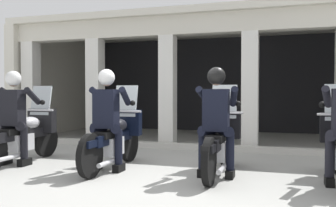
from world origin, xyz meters
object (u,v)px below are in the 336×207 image
object	(u,v)px
police_officer_far_left	(14,109)
motorcycle_center_right	(220,140)
police_officer_center_left	(107,111)
police_officer_center_right	(216,112)
motorcycle_center_left	(115,137)
motorcycle_far_left	(26,134)

from	to	relation	value
police_officer_far_left	motorcycle_center_right	world-z (taller)	police_officer_far_left
police_officer_center_left	police_officer_center_right	world-z (taller)	same
motorcycle_center_left	police_officer_far_left	bearing A→B (deg)	-173.21
motorcycle_center_left	police_officer_center_right	xyz separation A→B (m)	(1.70, -0.21, 0.44)
motorcycle_center_right	police_officer_center_right	world-z (taller)	police_officer_center_right
police_officer_far_left	motorcycle_center_left	distance (m)	1.79
motorcycle_center_right	motorcycle_center_left	bearing A→B (deg)	177.21
motorcycle_far_left	police_officer_center_right	xyz separation A→B (m)	(3.40, -0.17, 0.44)
police_officer_center_left	motorcycle_center_right	size ratio (longest dim) A/B	0.78
police_officer_center_right	motorcycle_center_left	bearing A→B (deg)	167.69
police_officer_center_left	police_officer_center_right	xyz separation A→B (m)	(1.70, 0.07, 0.00)
motorcycle_far_left	police_officer_center_right	world-z (taller)	police_officer_center_right
police_officer_far_left	motorcycle_center_left	world-z (taller)	police_officer_far_left
police_officer_far_left	police_officer_center_left	world-z (taller)	same
police_officer_center_left	police_officer_far_left	bearing A→B (deg)	177.37
motorcycle_far_left	police_officer_far_left	world-z (taller)	police_officer_far_left
police_officer_far_left	motorcycle_center_left	size ratio (longest dim) A/B	0.78
police_officer_far_left	motorcycle_center_right	xyz separation A→B (m)	(3.40, 0.40, -0.44)
police_officer_far_left	motorcycle_center_left	xyz separation A→B (m)	(1.70, 0.32, -0.44)
police_officer_center_right	police_officer_far_left	bearing A→B (deg)	176.67
motorcycle_center_right	police_officer_center_left	bearing A→B (deg)	-173.41
motorcycle_far_left	motorcycle_center_left	distance (m)	1.70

